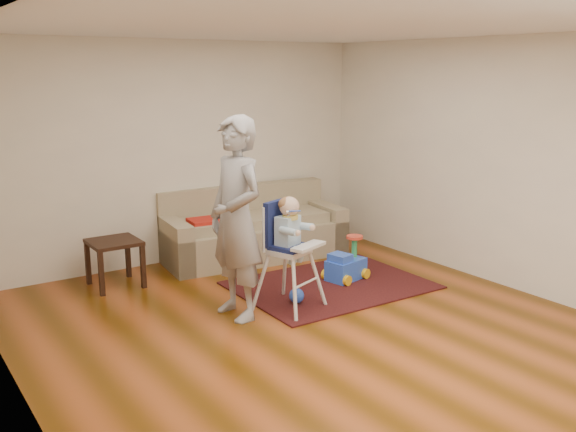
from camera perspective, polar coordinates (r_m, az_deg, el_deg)
ground at (r=6.03m, az=2.16°, el=-10.01°), size 5.50×5.50×0.00m
room_envelope at (r=6.00m, az=-0.67°, el=8.39°), size 5.04×5.52×2.72m
sofa at (r=8.12m, az=-3.13°, el=-0.69°), size 2.37×1.18×0.88m
side_table at (r=7.34m, az=-15.11°, el=-4.07°), size 0.52×0.52×0.52m
area_rug at (r=7.18m, az=3.81°, el=-6.14°), size 2.07×1.56×0.02m
ride_on_toy at (r=7.30m, az=5.18°, el=-3.78°), size 0.50×0.40×0.49m
toy_ball at (r=6.59m, az=0.77°, el=-7.09°), size 0.16×0.16×0.16m
high_chair at (r=6.35m, az=0.11°, el=-3.49°), size 0.69×0.69×1.15m
adult at (r=6.07m, az=-4.62°, el=-0.25°), size 0.51×0.74×1.94m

